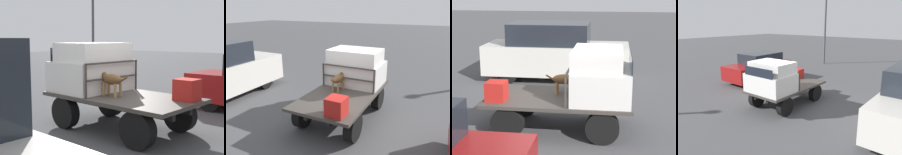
% 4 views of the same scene
% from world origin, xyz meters
% --- Properties ---
extents(ground_plane, '(80.00, 80.00, 0.00)m').
position_xyz_m(ground_plane, '(0.00, 0.00, 0.00)').
color(ground_plane, '#474749').
extents(flatbed_truck, '(3.41, 1.85, 0.80)m').
position_xyz_m(flatbed_truck, '(0.00, 0.00, 0.57)').
color(flatbed_truck, black).
rests_on(flatbed_truck, ground).
extents(truck_cab, '(1.32, 1.73, 1.17)m').
position_xyz_m(truck_cab, '(0.96, 0.00, 1.35)').
color(truck_cab, silver).
rests_on(truck_cab, flatbed_truck).
extents(truck_headboard, '(0.04, 1.73, 0.75)m').
position_xyz_m(truck_headboard, '(0.26, 0.00, 1.29)').
color(truck_headboard, '#3D3833').
rests_on(truck_headboard, flatbed_truck).
extents(dog, '(0.91, 0.24, 0.61)m').
position_xyz_m(dog, '(0.15, 0.23, 1.17)').
color(dog, '#9E7547').
rests_on(dog, flatbed_truck).
extents(cargo_crate, '(0.44, 0.44, 0.44)m').
position_xyz_m(cargo_crate, '(-1.38, -0.46, 1.02)').
color(cargo_crate, '#AD1E19').
rests_on(cargo_crate, flatbed_truck).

